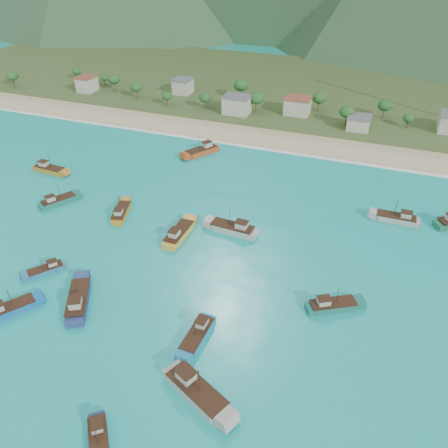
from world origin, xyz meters
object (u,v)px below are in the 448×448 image
(boat_14, at_px, (121,213))
(boat_17, at_px, (78,301))
(boat_10, at_px, (397,219))
(boat_11, at_px, (9,310))
(boat_18, at_px, (198,335))
(boat_25, at_px, (233,229))
(boat_6, at_px, (58,201))
(boat_23, at_px, (179,234))
(boat_7, at_px, (50,170))
(boat_3, at_px, (99,441))
(boat_2, at_px, (202,151))
(boat_5, at_px, (332,306))
(boat_13, at_px, (46,270))
(boat_1, at_px, (196,391))

(boat_14, bearing_deg, boat_17, -90.43)
(boat_10, relative_size, boat_11, 1.07)
(boat_18, xyz_separation_m, boat_25, (-5.19, 33.76, 0.19))
(boat_6, xyz_separation_m, boat_25, (48.66, 3.90, 0.21))
(boat_17, relative_size, boat_18, 1.22)
(boat_23, distance_m, boat_25, 13.27)
(boat_18, bearing_deg, boat_7, -30.82)
(boat_7, bearing_deg, boat_14, 71.56)
(boat_3, height_order, boat_14, boat_14)
(boat_2, relative_size, boat_25, 1.01)
(boat_11, distance_m, boat_17, 12.91)
(boat_17, xyz_separation_m, boat_23, (8.59, 27.53, -0.09))
(boat_2, bearing_deg, boat_7, 67.22)
(boat_5, bearing_deg, boat_6, -130.67)
(boat_5, relative_size, boat_10, 0.95)
(boat_14, xyz_separation_m, boat_17, (9.55, -31.12, 0.23))
(boat_23, bearing_deg, boat_17, -106.37)
(boat_14, bearing_deg, boat_7, 140.45)
(boat_2, xyz_separation_m, boat_13, (-7.98, -67.02, -0.42))
(boat_25, bearing_deg, boat_17, 153.12)
(boat_18, bearing_deg, boat_10, -119.02)
(boat_2, distance_m, boat_23, 47.27)
(boat_18, bearing_deg, boat_1, 114.20)
(boat_13, height_order, boat_25, boat_25)
(boat_2, distance_m, boat_10, 64.92)
(boat_7, height_order, boat_10, boat_10)
(boat_7, bearing_deg, boat_10, 98.45)
(boat_2, bearing_deg, boat_3, 135.28)
(boat_14, distance_m, boat_23, 18.50)
(boat_6, xyz_separation_m, boat_17, (28.55, -30.23, 0.24))
(boat_3, distance_m, boat_13, 43.08)
(boat_10, height_order, boat_25, boat_25)
(boat_18, distance_m, boat_23, 31.88)
(boat_1, relative_size, boat_3, 1.52)
(boat_1, relative_size, boat_14, 1.23)
(boat_23, bearing_deg, boat_7, 162.58)
(boat_13, relative_size, boat_23, 0.69)
(boat_10, relative_size, boat_13, 1.36)
(boat_11, bearing_deg, boat_3, 7.33)
(boat_14, distance_m, boat_17, 32.56)
(boat_7, bearing_deg, boat_18, 60.66)
(boat_3, xyz_separation_m, boat_5, (26.95, 38.88, 0.13))
(boat_1, distance_m, boat_5, 31.78)
(boat_6, distance_m, boat_17, 41.58)
(boat_6, bearing_deg, boat_2, 91.11)
(boat_5, xyz_separation_m, boat_25, (-26.65, 17.74, 0.20))
(boat_3, relative_size, boat_17, 0.69)
(boat_1, relative_size, boat_18, 1.27)
(boat_5, bearing_deg, boat_25, -153.91)
(boat_18, height_order, boat_25, boat_25)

